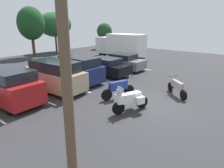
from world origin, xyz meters
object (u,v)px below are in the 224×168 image
object	(u,v)px
motorcycle_touring	(130,99)
utility_pole	(62,21)
car_tan	(53,76)
car_navy	(77,69)
motorcycle_third	(118,88)
car_black	(104,66)
car_red	(7,86)
motorcycle_second	(177,87)
car_grey	(122,62)
box_truck	(121,45)

from	to	relation	value
motorcycle_touring	utility_pole	bearing A→B (deg)	-166.08
car_tan	car_navy	bearing A→B (deg)	8.48
motorcycle_third	car_black	distance (m)	5.68
car_red	utility_pole	distance (m)	7.99
motorcycle_touring	motorcycle_second	xyz separation A→B (m)	(3.74, -0.94, -0.12)
car_black	car_grey	size ratio (longest dim) A/B	1.03
motorcycle_second	car_red	bearing A→B (deg)	135.31
car_tan	box_truck	size ratio (longest dim) A/B	0.74
car_black	motorcycle_third	bearing A→B (deg)	-130.41
motorcycle_second	motorcycle_touring	bearing A→B (deg)	165.94
motorcycle_touring	box_truck	distance (m)	16.85
car_black	box_truck	bearing A→B (deg)	27.64
car_red	car_grey	size ratio (longest dim) A/B	1.04
car_grey	car_red	bearing A→B (deg)	-179.67
car_black	car_tan	bearing A→B (deg)	-177.37
motorcycle_touring	car_black	size ratio (longest dim) A/B	0.43
motorcycle_touring	car_red	distance (m)	6.75
car_grey	car_tan	bearing A→B (deg)	-177.64
car_navy	motorcycle_third	bearing A→B (deg)	-99.88
car_grey	utility_pole	bearing A→B (deg)	-149.61
car_grey	box_truck	size ratio (longest dim) A/B	0.70
car_red	car_navy	bearing A→B (deg)	0.97
box_truck	car_navy	bearing A→B (deg)	-159.22
car_black	box_truck	world-z (taller)	box_truck
car_black	motorcycle_second	bearing A→B (deg)	-99.35
motorcycle_touring	utility_pole	world-z (taller)	utility_pole
motorcycle_touring	car_grey	xyz separation A→B (m)	(7.52, 5.99, 0.07)
motorcycle_second	car_black	xyz separation A→B (m)	(1.13, 6.85, 0.19)
motorcycle_second	car_black	size ratio (longest dim) A/B	0.37
motorcycle_second	utility_pole	xyz separation A→B (m)	(-8.42, -0.22, 3.82)
car_red	motorcycle_second	bearing A→B (deg)	-44.69
car_black	utility_pole	size ratio (longest dim) A/B	0.55
car_navy	car_grey	xyz separation A→B (m)	(5.56, -0.03, -0.24)
motorcycle_third	utility_pole	world-z (taller)	utility_pole
motorcycle_third	utility_pole	xyz separation A→B (m)	(-5.87, -2.75, 3.74)
car_tan	car_grey	xyz separation A→B (m)	(7.93, 0.33, -0.28)
box_truck	utility_pole	bearing A→B (deg)	-147.43
car_tan	car_navy	xyz separation A→B (m)	(2.37, 0.35, -0.04)
box_truck	utility_pole	distance (m)	21.51
motorcycle_third	box_truck	world-z (taller)	box_truck
car_tan	car_black	xyz separation A→B (m)	(5.28, 0.24, -0.28)
motorcycle_second	motorcycle_third	world-z (taller)	motorcycle_third
car_black	car_grey	distance (m)	2.65
motorcycle_third	car_grey	size ratio (longest dim) A/B	0.48
utility_pole	motorcycle_touring	bearing A→B (deg)	13.92
motorcycle_touring	motorcycle_third	size ratio (longest dim) A/B	0.93
box_truck	motorcycle_third	bearing A→B (deg)	-144.18
motorcycle_touring	motorcycle_third	bearing A→B (deg)	53.24
motorcycle_third	box_truck	xyz separation A→B (m)	(12.11, 8.74, 0.94)
car_grey	box_truck	distance (m)	7.26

